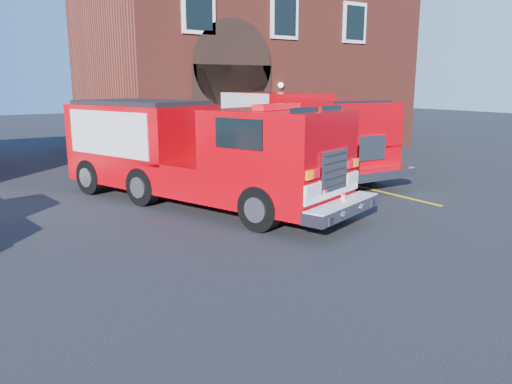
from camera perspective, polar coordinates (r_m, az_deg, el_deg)
ground at (r=10.61m, az=-3.54°, el=-5.71°), size 100.00×100.00×0.00m
parking_stripe_near at (r=15.41m, az=16.06°, el=-0.44°), size 0.12×3.00×0.01m
parking_stripe_mid at (r=17.47m, az=8.66°, el=1.38°), size 0.12×3.00×0.01m
parking_stripe_far at (r=19.77m, az=2.90°, el=2.78°), size 0.12×3.00×0.01m
fire_station at (r=26.72m, az=-1.56°, el=14.41°), size 15.20×10.20×8.45m
fire_engine at (r=13.78m, az=-7.09°, el=4.63°), size 5.42×9.44×2.81m
secondary_truck at (r=18.73m, az=3.67°, el=7.14°), size 2.96×9.06×2.92m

